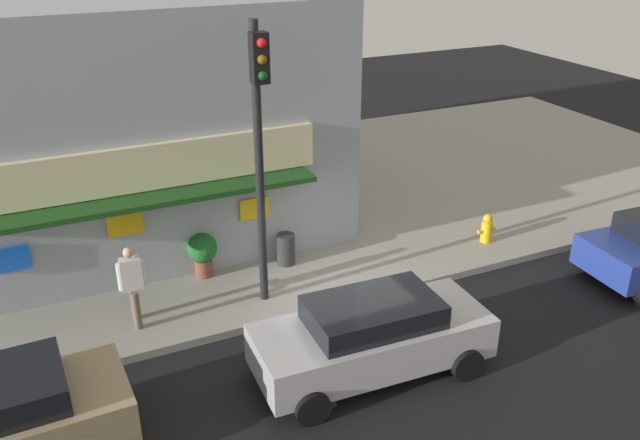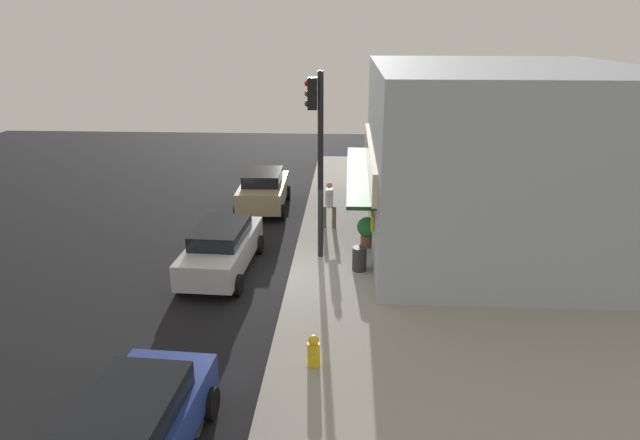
% 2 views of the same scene
% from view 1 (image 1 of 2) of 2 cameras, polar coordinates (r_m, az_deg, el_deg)
% --- Properties ---
extents(ground_plane, '(48.17, 48.17, 0.00)m').
position_cam_1_polar(ground_plane, '(14.78, 1.40, -7.74)').
color(ground_plane, black).
extents(sidewalk, '(32.11, 12.20, 0.18)m').
position_cam_1_polar(sidewalk, '(19.74, -6.48, 1.23)').
color(sidewalk, gray).
rests_on(sidewalk, ground_plane).
extents(corner_building, '(11.24, 9.67, 6.04)m').
position_cam_1_polar(corner_building, '(18.81, -18.72, 8.91)').
color(corner_building, '#9EA8B2').
rests_on(corner_building, sidewalk).
extents(traffic_light, '(0.32, 0.58, 6.00)m').
position_cam_1_polar(traffic_light, '(13.26, -5.20, 7.29)').
color(traffic_light, black).
rests_on(traffic_light, sidewalk).
extents(fire_hydrant, '(0.52, 0.28, 0.77)m').
position_cam_1_polar(fire_hydrant, '(17.68, 14.07, -0.71)').
color(fire_hydrant, gold).
rests_on(fire_hydrant, sidewalk).
extents(trash_can, '(0.45, 0.45, 0.77)m').
position_cam_1_polar(trash_can, '(16.10, -2.94, -2.50)').
color(trash_can, '#2D2D2D').
rests_on(trash_can, sidewalk).
extents(pedestrian, '(0.57, 0.55, 1.77)m').
position_cam_1_polar(pedestrian, '(14.05, -15.75, -5.18)').
color(pedestrian, brown).
rests_on(pedestrian, sidewalk).
extents(potted_plant_by_doorway, '(0.69, 0.69, 1.07)m').
position_cam_1_polar(potted_plant_by_doorway, '(15.70, -10.02, -2.67)').
color(potted_plant_by_doorway, brown).
rests_on(potted_plant_by_doorway, sidewalk).
extents(parked_car_silver, '(4.50, 2.11, 1.56)m').
position_cam_1_polar(parked_car_silver, '(12.58, 4.48, -9.83)').
color(parked_car_silver, '#B7B7BC').
rests_on(parked_car_silver, ground_plane).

